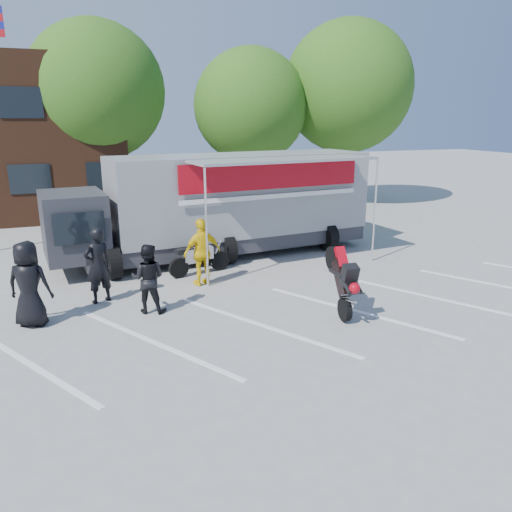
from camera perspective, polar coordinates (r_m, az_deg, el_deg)
ground at (r=10.21m, az=1.75°, el=-10.20°), size 100.00×100.00×0.00m
parking_bay_lines at (r=11.06m, az=-0.22°, el=-8.07°), size 18.09×13.33×0.01m
tree_left at (r=24.57m, az=-17.81°, el=17.50°), size 6.12×6.12×8.64m
tree_mid at (r=25.00m, az=-0.63°, el=16.73°), size 5.44×5.44×7.68m
tree_right at (r=26.71m, az=10.45°, el=18.42°), size 6.46×6.46×9.12m
transporter_truck at (r=16.76m, az=-3.14°, el=0.20°), size 10.79×5.99×3.29m
parked_motorcycle at (r=14.75m, az=-6.42°, el=-2.04°), size 2.07×1.11×1.03m
stunt_bike_rider at (r=11.98m, az=8.86°, el=-6.37°), size 0.85×1.56×1.77m
spectator_leather_a at (r=11.88m, az=-24.53°, el=-2.94°), size 1.10×0.92×1.91m
spectator_leather_b at (r=12.79m, az=-17.61°, el=-1.02°), size 0.81×0.69×1.89m
spectator_leather_c at (r=11.87m, az=-12.24°, el=-2.53°), size 0.98×0.89×1.65m
spectator_hivis at (r=13.56m, az=-6.16°, el=0.43°), size 1.15×0.67×1.84m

